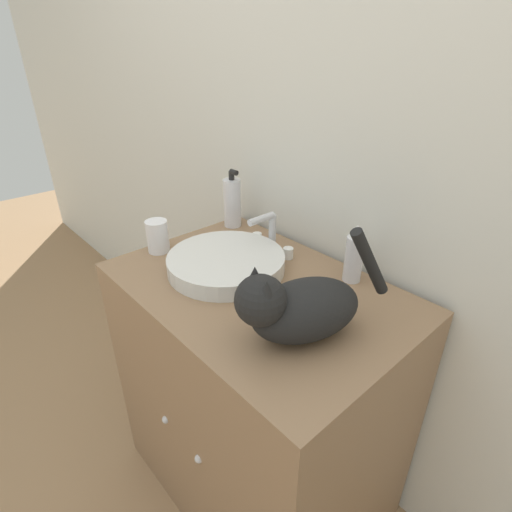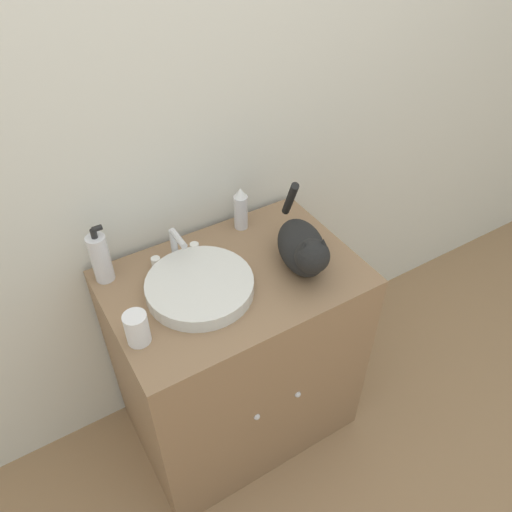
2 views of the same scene
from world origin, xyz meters
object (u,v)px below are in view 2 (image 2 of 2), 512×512
object	(u,v)px
soap_bottle	(100,258)
spray_bottle	(241,209)
cat	(303,248)
cup	(137,328)

from	to	relation	value
soap_bottle	spray_bottle	bearing A→B (deg)	0.92
cat	soap_bottle	size ratio (longest dim) A/B	1.83
cat	soap_bottle	distance (m)	0.66
soap_bottle	cup	size ratio (longest dim) A/B	2.03
spray_bottle	cat	bearing A→B (deg)	-77.57
soap_bottle	cup	distance (m)	0.31
soap_bottle	spray_bottle	xyz separation A→B (m)	(0.52, 0.01, -0.01)
soap_bottle	cup	xyz separation A→B (m)	(-0.00, -0.31, -0.04)
spray_bottle	cup	xyz separation A→B (m)	(-0.53, -0.32, -0.03)
cup	soap_bottle	bearing A→B (deg)	89.87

